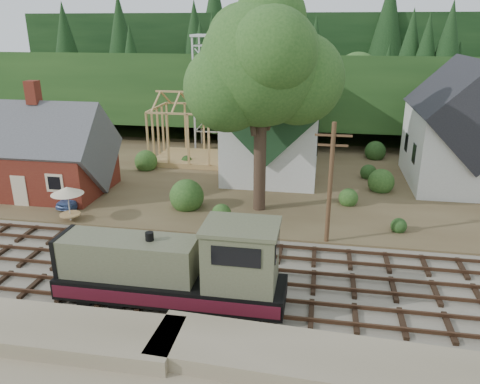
# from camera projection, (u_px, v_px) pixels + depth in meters

# --- Properties ---
(ground) EXTENTS (140.00, 140.00, 0.00)m
(ground) POSITION_uv_depth(u_px,v_px,m) (200.00, 276.00, 26.37)
(ground) COLOR #384C1E
(ground) RESTS_ON ground
(embankment) EXTENTS (64.00, 5.00, 1.60)m
(embankment) POSITION_uv_depth(u_px,v_px,m) (146.00, 383.00, 18.49)
(embankment) COLOR #7F7259
(embankment) RESTS_ON ground
(railroad_bed) EXTENTS (64.00, 11.00, 0.16)m
(railroad_bed) POSITION_uv_depth(u_px,v_px,m) (200.00, 275.00, 26.34)
(railroad_bed) COLOR #726B5B
(railroad_bed) RESTS_ON ground
(village_flat) EXTENTS (64.00, 26.00, 0.30)m
(village_flat) POSITION_uv_depth(u_px,v_px,m) (249.00, 177.00, 43.01)
(village_flat) COLOR brown
(village_flat) RESTS_ON ground
(hillside) EXTENTS (70.00, 28.96, 12.74)m
(hillside) POSITION_uv_depth(u_px,v_px,m) (276.00, 126.00, 65.31)
(hillside) COLOR #1E3F19
(hillside) RESTS_ON ground
(ridge) EXTENTS (80.00, 20.00, 12.00)m
(ridge) POSITION_uv_depth(u_px,v_px,m) (285.00, 107.00, 80.14)
(ridge) COLOR black
(ridge) RESTS_ON ground
(depot) EXTENTS (10.80, 7.41, 9.00)m
(depot) POSITION_uv_depth(u_px,v_px,m) (42.00, 157.00, 38.08)
(depot) COLOR maroon
(depot) RESTS_ON village_flat
(church) EXTENTS (8.40, 15.17, 13.00)m
(church) POSITION_uv_depth(u_px,v_px,m) (274.00, 120.00, 42.54)
(church) COLOR silver
(church) RESTS_ON village_flat
(farmhouse) EXTENTS (8.40, 10.80, 10.60)m
(farmhouse) POSITION_uv_depth(u_px,v_px,m) (462.00, 132.00, 39.42)
(farmhouse) COLOR silver
(farmhouse) RESTS_ON village_flat
(timber_frame) EXTENTS (8.20, 6.20, 6.99)m
(timber_frame) POSITION_uv_depth(u_px,v_px,m) (196.00, 132.00, 46.64)
(timber_frame) COLOR tan
(timber_frame) RESTS_ON village_flat
(lattice_tower) EXTENTS (3.20, 3.20, 12.12)m
(lattice_tower) POSITION_uv_depth(u_px,v_px,m) (209.00, 58.00, 49.92)
(lattice_tower) COLOR silver
(lattice_tower) RESTS_ON village_flat
(big_tree) EXTENTS (10.90, 8.40, 14.70)m
(big_tree) POSITION_uv_depth(u_px,v_px,m) (264.00, 74.00, 31.92)
(big_tree) COLOR #38281E
(big_tree) RESTS_ON village_flat
(telegraph_pole_near) EXTENTS (2.20, 0.28, 8.00)m
(telegraph_pole_near) POSITION_uv_depth(u_px,v_px,m) (330.00, 183.00, 28.62)
(telegraph_pole_near) COLOR #4C331E
(telegraph_pole_near) RESTS_ON ground
(locomotive) EXTENTS (11.25, 2.81, 4.52)m
(locomotive) POSITION_uv_depth(u_px,v_px,m) (178.00, 270.00, 22.95)
(locomotive) COLOR black
(locomotive) RESTS_ON railroad_bed
(car_blue) EXTENTS (1.85, 3.72, 1.22)m
(car_blue) POSITION_uv_depth(u_px,v_px,m) (76.00, 197.00, 35.79)
(car_blue) COLOR #5474B5
(car_blue) RESTS_ON village_flat
(patio_set) EXTENTS (2.24, 2.24, 2.50)m
(patio_set) POSITION_uv_depth(u_px,v_px,m) (67.00, 192.00, 32.42)
(patio_set) COLOR silver
(patio_set) RESTS_ON village_flat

